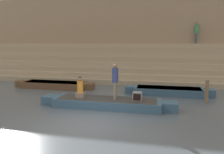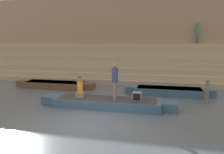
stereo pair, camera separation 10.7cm
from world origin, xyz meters
TOP-DOWN VIEW (x-y plane):
  - ground_plane at (0.00, 0.00)m, footprint 120.00×120.00m
  - ghat_steps at (0.00, 10.88)m, footprint 36.00×4.72m
  - back_wall at (0.00, 13.14)m, footprint 34.20×1.28m
  - rowboat_main at (0.16, 2.36)m, footprint 6.76×1.55m
  - person_standing at (0.57, 2.38)m, footprint 0.31×0.31m
  - person_rowing at (-1.21, 2.32)m, footprint 0.43×0.34m
  - tv_set at (1.66, 2.38)m, footprint 0.43×0.41m
  - moored_boat_shore at (-4.54, 6.07)m, footprint 5.76×1.32m
  - moored_boat_distant at (3.24, 5.67)m, footprint 5.27×1.32m
  - mooring_post at (5.12, 4.19)m, footprint 0.19×0.19m
  - person_on_steps at (5.68, 12.25)m, footprint 0.32×0.32m

SIDE VIEW (x-z plane):
  - ground_plane at x=0.00m, z-range 0.00..0.00m
  - rowboat_main at x=0.16m, z-range 0.02..0.43m
  - moored_boat_shore at x=-4.54m, z-range 0.02..0.45m
  - moored_boat_distant at x=3.24m, z-range 0.02..0.45m
  - mooring_post at x=5.12m, z-range 0.00..1.22m
  - tv_set at x=1.66m, z-range 0.42..0.82m
  - person_rowing at x=-1.21m, z-range 0.32..1.41m
  - ghat_steps at x=0.00m, z-range -0.45..2.63m
  - person_standing at x=0.57m, z-range 0.56..2.30m
  - back_wall at x=0.00m, z-range -0.03..7.43m
  - person_on_steps at x=5.68m, z-range 3.23..5.03m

